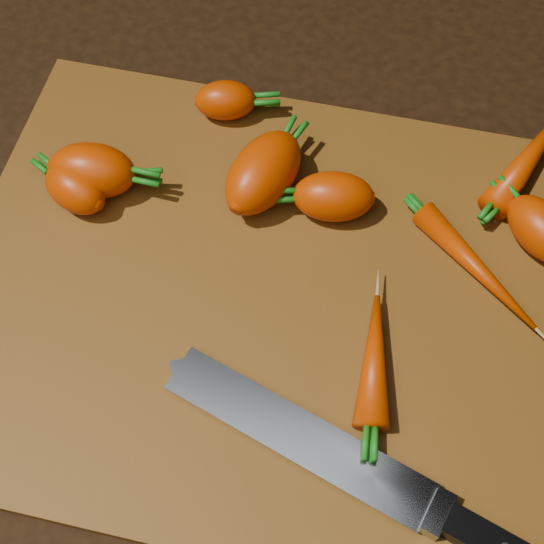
# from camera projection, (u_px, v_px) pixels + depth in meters

# --- Properties ---
(ground) EXTENTS (2.00, 2.00, 0.01)m
(ground) POSITION_uv_depth(u_px,v_px,m) (269.00, 304.00, 0.61)
(ground) COLOR black
(cutting_board) EXTENTS (0.50, 0.40, 0.01)m
(cutting_board) POSITION_uv_depth(u_px,v_px,m) (269.00, 297.00, 0.60)
(cutting_board) COLOR brown
(cutting_board) RESTS_ON ground
(carrot_0) EXTENTS (0.08, 0.05, 0.05)m
(carrot_0) POSITION_uv_depth(u_px,v_px,m) (92.00, 171.00, 0.62)
(carrot_0) COLOR #CE3700
(carrot_0) RESTS_ON cutting_board
(carrot_1) EXTENTS (0.07, 0.06, 0.04)m
(carrot_1) POSITION_uv_depth(u_px,v_px,m) (75.00, 188.00, 0.62)
(carrot_1) COLOR #CE3700
(carrot_1) RESTS_ON cutting_board
(carrot_2) EXTENTS (0.08, 0.10, 0.05)m
(carrot_2) POSITION_uv_depth(u_px,v_px,m) (263.00, 173.00, 0.62)
(carrot_2) COLOR #CE3700
(carrot_2) RESTS_ON cutting_board
(carrot_3) EXTENTS (0.07, 0.05, 0.04)m
(carrot_3) POSITION_uv_depth(u_px,v_px,m) (333.00, 196.00, 0.61)
(carrot_3) COLOR #CE3700
(carrot_3) RESTS_ON cutting_board
(carrot_4) EXTENTS (0.06, 0.05, 0.03)m
(carrot_4) POSITION_uv_depth(u_px,v_px,m) (225.00, 100.00, 0.67)
(carrot_4) COLOR #CE3700
(carrot_4) RESTS_ON cutting_board
(carrot_5) EXTENTS (0.08, 0.08, 0.04)m
(carrot_5) POSITION_uv_depth(u_px,v_px,m) (542.00, 230.00, 0.60)
(carrot_5) COLOR #CE3700
(carrot_5) RESTS_ON cutting_board
(carrot_6) EXTENTS (0.08, 0.13, 0.03)m
(carrot_6) POSITION_uv_depth(u_px,v_px,m) (531.00, 156.00, 0.64)
(carrot_6) COLOR #CE3700
(carrot_6) RESTS_ON cutting_board
(carrot_7) EXTENTS (0.11, 0.10, 0.02)m
(carrot_7) POSITION_uv_depth(u_px,v_px,m) (477.00, 268.00, 0.59)
(carrot_7) COLOR #CE3700
(carrot_7) RESTS_ON cutting_board
(carrot_8) EXTENTS (0.04, 0.11, 0.03)m
(carrot_8) POSITION_uv_depth(u_px,v_px,m) (374.00, 359.00, 0.55)
(carrot_8) COLOR #CE3700
(carrot_8) RESTS_ON cutting_board
(knife) EXTENTS (0.32, 0.13, 0.02)m
(knife) POSITION_uv_depth(u_px,v_px,m) (323.00, 449.00, 0.53)
(knife) COLOR gray
(knife) RESTS_ON cutting_board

